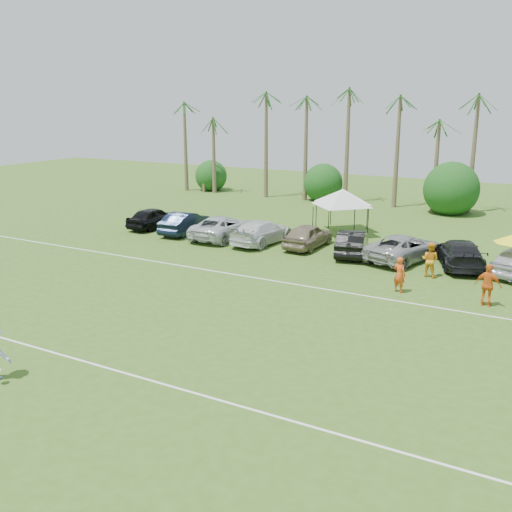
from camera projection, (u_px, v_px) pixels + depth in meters
The scene contains 26 objects.
ground at pixel (44, 386), 19.04m from camera, with size 120.00×120.00×0.00m, color #385B1B.
field_lines at pixel (184, 311), 25.81m from camera, with size 80.00×12.10×0.01m.
palm_tree_0 at pixel (178, 119), 59.46m from camera, with size 2.40×2.40×8.90m.
palm_tree_1 at pixel (219, 110), 56.91m from camera, with size 2.40×2.40×9.90m.
palm_tree_2 at pixel (263, 102), 54.37m from camera, with size 2.40×2.40×10.90m.
palm_tree_3 at pixel (301, 92), 52.29m from camera, with size 2.40×2.40×11.90m.
palm_tree_4 at pixel (341, 121), 51.11m from camera, with size 2.40×2.40×8.90m.
palm_tree_5 at pixel (386, 112), 49.03m from camera, with size 2.40×2.40×9.90m.
palm_tree_6 at pixel (434, 101), 46.94m from camera, with size 2.40×2.40×10.90m.
palm_tree_7 at pixel (487, 90), 44.87m from camera, with size 2.40×2.40×11.90m.
bush_tree_0 at pixel (209, 174), 60.40m from camera, with size 4.00×4.00×4.00m.
bush_tree_1 at pixel (323, 182), 54.37m from camera, with size 4.00×4.00×4.00m.
bush_tree_2 at pixel (453, 191), 48.80m from camera, with size 4.00×4.00×4.00m.
sideline_player_a at pixel (399, 275), 28.19m from camera, with size 0.66×0.44×1.82m, color #E04C18.
sideline_player_b at pixel (430, 260), 30.70m from camera, with size 0.93×0.72×1.90m, color orange.
sideline_player_c at pixel (488, 285), 26.26m from camera, with size 1.18×0.49×2.01m, color orange.
canopy_tent_left at pixel (343, 189), 41.16m from camera, with size 4.45×4.45×3.61m.
canopy_tent_right at pixel (342, 190), 39.71m from camera, with size 4.63×4.63×3.75m.
parked_car_0 at pixel (154, 218), 42.73m from camera, with size 1.86×4.62×1.57m, color black.
parked_car_1 at pixel (185, 223), 40.96m from camera, with size 1.67×4.78×1.57m, color black.
parked_car_2 at pixel (222, 227), 39.50m from camera, with size 2.61×5.66×1.57m, color silver.
parked_car_3 at pixel (262, 232), 38.04m from camera, with size 2.21×5.42×1.57m, color silver.
parked_car_4 at pixel (308, 236), 36.96m from camera, with size 1.86×4.62×1.57m, color #87765C.
parked_car_5 at pixel (352, 242), 35.19m from camera, with size 1.67×4.78×1.57m, color black.
parked_car_6 at pixel (404, 248), 33.88m from camera, with size 2.61×5.66×1.57m, color #999A9B.
parked_car_7 at pixel (460, 253), 32.67m from camera, with size 2.21×5.42×1.57m, color black.
Camera 1 is at (14.51, -11.71, 9.16)m, focal length 40.00 mm.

